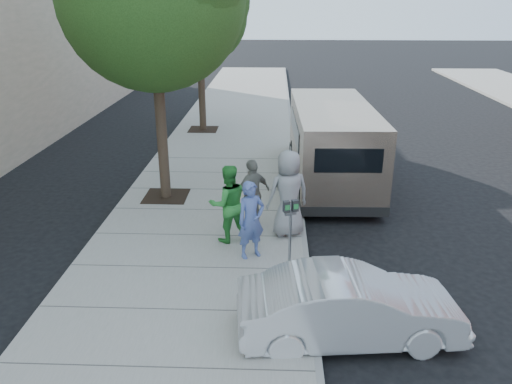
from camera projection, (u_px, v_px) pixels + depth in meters
ground at (242, 241)px, 11.73m from camera, size 120.00×120.00×0.00m
sidewalk at (200, 238)px, 11.74m from camera, size 5.00×60.00×0.15m
curb_face at (304, 240)px, 11.66m from camera, size 0.12×60.00×0.16m
tree_far at (200, 10)px, 19.34m from camera, size 3.92×3.80×6.49m
parking_meter at (290, 220)px, 9.93m from camera, size 0.32×0.20×1.48m
van at (331, 143)px, 14.98m from camera, size 2.33×6.57×2.42m
sedan at (350, 307)px, 8.19m from camera, size 3.82×1.66×1.22m
person_officer at (251, 220)px, 10.46m from camera, size 0.74×0.66×1.70m
person_green_shirt at (228, 204)px, 11.15m from camera, size 1.06×0.95×1.81m
person_gray_shirt at (288, 194)px, 11.41m from camera, size 1.16×0.96×2.03m
person_striped_polo at (253, 194)px, 11.86m from camera, size 1.02×0.98×1.70m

